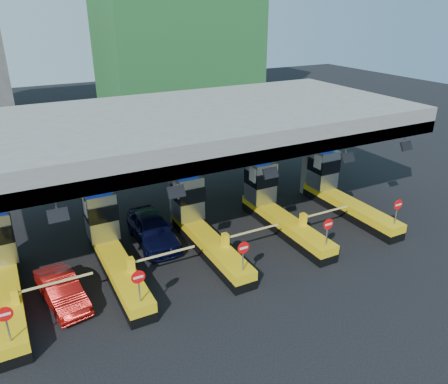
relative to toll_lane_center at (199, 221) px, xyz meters
name	(u,v)px	position (x,y,z in m)	size (l,w,h in m)	color
ground	(202,245)	(0.00, -0.28, -1.40)	(120.00, 120.00, 0.00)	black
toll_canopy	(178,128)	(0.00, 2.59, 4.74)	(28.00, 12.09, 7.00)	slate
toll_lane_far_left	(2,268)	(-10.00, 0.00, 0.00)	(4.43, 8.00, 4.16)	black
toll_lane_left	(110,242)	(-5.00, 0.00, 0.00)	(4.43, 8.00, 4.16)	black
toll_lane_center	(199,221)	(0.00, 0.00, 0.00)	(4.43, 8.00, 4.16)	black
toll_lane_right	(274,203)	(5.00, 0.00, 0.00)	(4.43, 8.00, 4.16)	black
toll_lane_far_right	(337,188)	(10.00, 0.00, 0.00)	(4.43, 8.00, 4.16)	black
van	(153,229)	(-2.31, 1.28, -0.53)	(2.04, 5.06, 1.73)	black
red_car	(62,290)	(-7.78, -2.02, -0.73)	(1.41, 4.04, 1.33)	#9D0F0C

